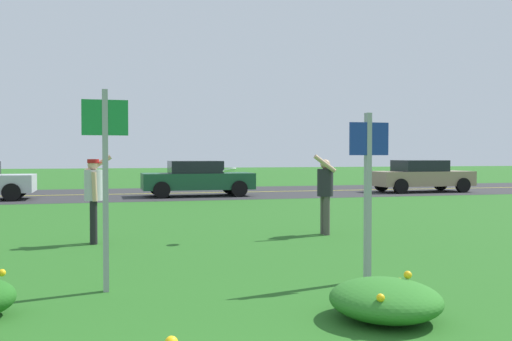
{
  "coord_description": "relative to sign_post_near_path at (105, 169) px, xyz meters",
  "views": [
    {
      "loc": [
        -1.0,
        -2.03,
        1.71
      ],
      "look_at": [
        1.79,
        8.44,
        1.41
      ],
      "focal_mm": 40.61,
      "sensor_mm": 36.0,
      "label": 1
    }
  ],
  "objects": [
    {
      "name": "highway_strip",
      "position": [
        0.96,
        18.05,
        -1.52
      ],
      "size": [
        120.0,
        8.54,
        0.01
      ],
      "primitive_type": "cube",
      "color": "#2D2D30",
      "rests_on": "ground"
    },
    {
      "name": "person_catcher_dark_shirt",
      "position": [
        4.56,
        4.12,
        -0.56
      ],
      "size": [
        0.51,
        0.49,
        1.71
      ],
      "color": "#232328",
      "rests_on": "ground"
    },
    {
      "name": "car_dark_green_center_right",
      "position": [
        3.72,
        16.13,
        -0.79
      ],
      "size": [
        4.5,
        2.0,
        1.45
      ],
      "color": "#194C2D",
      "rests_on": "ground"
    },
    {
      "name": "daylily_clump_front_left",
      "position": [
        2.79,
        -2.01,
        -1.32
      ],
      "size": [
        1.15,
        1.23,
        0.47
      ],
      "color": "#2D7526",
      "rests_on": "ground"
    },
    {
      "name": "highway_center_stripe",
      "position": [
        0.96,
        18.05,
        -1.52
      ],
      "size": [
        120.0,
        0.16,
        0.0
      ],
      "primitive_type": "cube",
      "color": "yellow",
      "rests_on": "ground"
    },
    {
      "name": "frisbee_white",
      "position": [
        2.41,
        3.82,
        -0.13
      ],
      "size": [
        0.28,
        0.27,
        0.13
      ],
      "color": "white"
    },
    {
      "name": "ground_plane",
      "position": [
        0.96,
        6.33,
        -1.53
      ],
      "size": [
        120.0,
        120.0,
        0.0
      ],
      "primitive_type": "plane",
      "color": "#26601E"
    },
    {
      "name": "sign_post_by_roadside",
      "position": [
        3.43,
        -0.29,
        -0.14
      ],
      "size": [
        0.56,
        0.1,
        2.27
      ],
      "color": "#93969B",
      "rests_on": "ground"
    },
    {
      "name": "car_tan_rightmost",
      "position": [
        14.03,
        16.13,
        -0.79
      ],
      "size": [
        4.5,
        2.0,
        1.45
      ],
      "color": "#937F60",
      "rests_on": "ground"
    },
    {
      "name": "sign_post_near_path",
      "position": [
        0.0,
        0.0,
        0.0
      ],
      "size": [
        0.56,
        0.1,
        2.52
      ],
      "color": "#93969B",
      "rests_on": "ground"
    },
    {
      "name": "person_thrower_red_cap_gray_shirt",
      "position": [
        -0.2,
        4.07,
        -0.53
      ],
      "size": [
        0.52,
        0.49,
        1.71
      ],
      "color": "#B2B2B7",
      "rests_on": "ground"
    }
  ]
}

